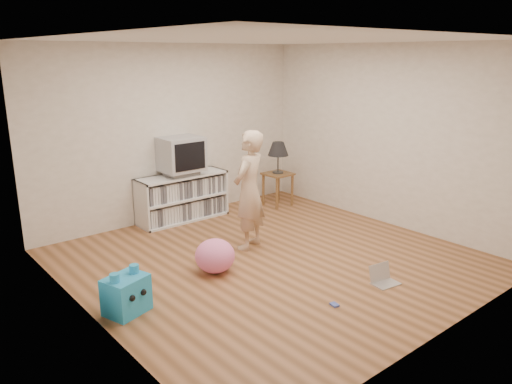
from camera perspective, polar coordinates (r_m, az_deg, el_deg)
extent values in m
plane|color=brown|center=(6.21, 1.75, -7.69)|extent=(4.50, 4.50, 0.00)
cube|color=beige|center=(7.62, -9.54, 6.66)|extent=(4.50, 0.02, 2.60)
cube|color=beige|center=(4.45, 21.49, -0.53)|extent=(4.50, 0.02, 2.60)
cube|color=beige|center=(4.67, -19.23, 0.43)|extent=(0.02, 4.50, 2.60)
cube|color=beige|center=(7.49, 14.91, 6.20)|extent=(0.02, 4.50, 2.60)
cube|color=white|center=(5.71, 1.97, 17.05)|extent=(4.50, 4.50, 0.01)
cube|color=white|center=(7.80, -9.23, -0.27)|extent=(1.40, 0.03, 0.70)
cube|color=white|center=(7.31, -12.99, -1.55)|extent=(0.03, 0.45, 0.70)
cube|color=white|center=(7.99, -4.24, 0.27)|extent=(0.03, 0.45, 0.70)
cube|color=white|center=(7.73, -8.32, -2.99)|extent=(1.40, 0.45, 0.03)
cube|color=white|center=(7.63, -8.42, -0.60)|extent=(1.34, 0.45, 0.03)
cube|color=white|center=(7.54, -8.52, 1.84)|extent=(1.40, 0.45, 0.03)
cube|color=silver|center=(7.63, -8.42, -0.60)|extent=(1.26, 0.36, 0.64)
cube|color=gray|center=(7.53, -8.53, 2.21)|extent=(0.45, 0.35, 0.07)
cube|color=#A4A4A9|center=(7.47, -8.62, 4.34)|extent=(0.60, 0.52, 0.50)
cube|color=black|center=(7.25, -7.52, 4.04)|extent=(0.50, 0.01, 0.40)
cylinder|color=brown|center=(8.07, 2.41, -0.21)|extent=(0.04, 0.04, 0.52)
cylinder|color=brown|center=(8.29, 4.15, 0.20)|extent=(0.04, 0.04, 0.52)
cylinder|color=brown|center=(8.31, 0.84, 0.28)|extent=(0.04, 0.04, 0.52)
cylinder|color=brown|center=(8.53, 2.57, 0.66)|extent=(0.04, 0.04, 0.52)
cube|color=brown|center=(8.23, 2.52, 2.09)|extent=(0.42, 0.42, 0.03)
cylinder|color=#333333|center=(8.23, 2.52, 2.27)|extent=(0.18, 0.18, 0.02)
cylinder|color=#333333|center=(8.19, 2.53, 3.45)|extent=(0.02, 0.02, 0.32)
imported|color=#D0AE8E|center=(6.34, -0.80, 0.18)|extent=(0.66, 0.57, 1.54)
cube|color=silver|center=(5.75, 14.60, -10.11)|extent=(0.32, 0.24, 0.01)
cube|color=silver|center=(5.78, 13.94, -8.87)|extent=(0.30, 0.10, 0.19)
cube|color=black|center=(5.78, 13.94, -8.87)|extent=(0.26, 0.08, 0.15)
cube|color=#4458B7|center=(5.21, 8.95, -12.60)|extent=(0.08, 0.10, 0.02)
cube|color=#229EDF|center=(5.10, -14.61, -11.31)|extent=(0.47, 0.41, 0.37)
cylinder|color=#229EDF|center=(4.93, -15.86, -9.43)|extent=(0.09, 0.09, 0.08)
cylinder|color=#229EDF|center=(5.08, -13.75, -8.51)|extent=(0.09, 0.09, 0.08)
sphere|color=black|center=(4.93, -13.98, -11.70)|extent=(0.06, 0.06, 0.06)
sphere|color=black|center=(5.02, -12.76, -11.11)|extent=(0.06, 0.06, 0.06)
ellipsoid|color=pink|center=(5.82, -4.72, -7.28)|extent=(0.50, 0.50, 0.39)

